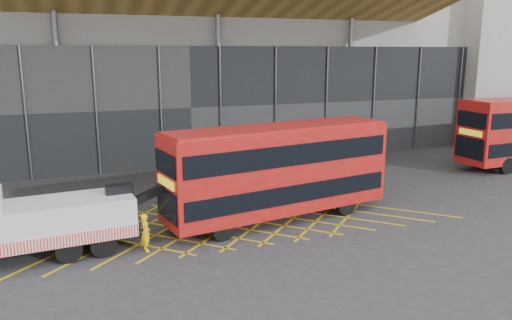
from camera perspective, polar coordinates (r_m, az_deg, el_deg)
name	(u,v)px	position (r m, az deg, el deg)	size (l,w,h in m)	color
ground_plane	(206,223)	(23.06, -5.78, -7.14)	(120.00, 120.00, 0.00)	#292A2C
road_markings	(239,219)	(23.48, -1.97, -6.71)	(19.96, 7.16, 0.01)	gold
construction_building	(168,34)	(40.18, -10.05, 14.02)	(55.00, 23.97, 18.00)	gray
east_building	(497,25)	(52.64, 25.82, 13.68)	(15.00, 12.00, 20.00)	gray
recovery_truck	(12,222)	(20.41, -26.11, -6.41)	(9.65, 3.06, 3.35)	black
bus_towed	(278,168)	(22.76, 2.58, -0.95)	(11.05, 4.35, 4.39)	#9E0F0C
worker	(146,232)	(20.08, -12.50, -8.09)	(0.55, 0.36, 1.51)	yellow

